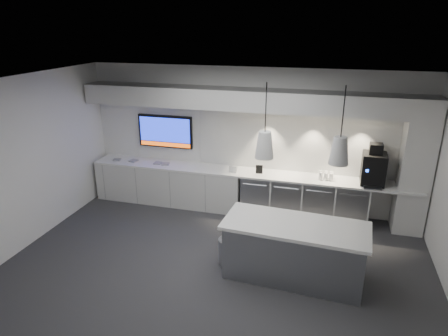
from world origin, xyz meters
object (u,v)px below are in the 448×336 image
(wall_tv, at_px, (165,131))
(bin, at_px, (228,251))
(island, at_px, (294,251))
(coffee_machine, at_px, (374,167))

(wall_tv, height_order, bin, wall_tv)
(island, relative_size, coffee_machine, 2.84)
(wall_tv, bearing_deg, island, -37.28)
(island, xyz_separation_m, coffee_machine, (1.23, 2.14, 0.76))
(wall_tv, height_order, coffee_machine, wall_tv)
(bin, bearing_deg, coffee_machine, 41.73)
(wall_tv, relative_size, coffee_machine, 1.58)
(island, xyz_separation_m, bin, (-1.09, 0.08, -0.24))
(bin, xyz_separation_m, coffee_machine, (2.32, 2.07, 1.00))
(bin, height_order, coffee_machine, coffee_machine)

